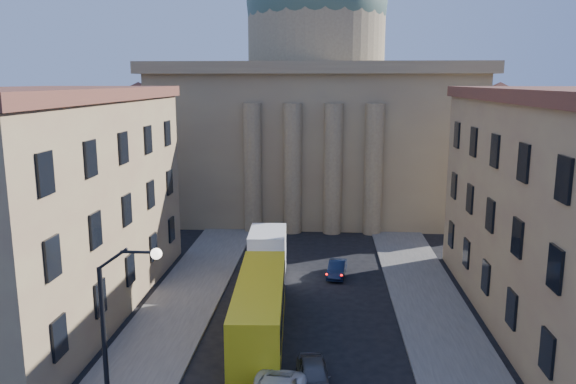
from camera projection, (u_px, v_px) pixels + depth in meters
The scene contains 9 objects.
sidewalk_left at pixel (158, 339), 33.23m from camera, with size 5.00×60.00×0.15m, color #524F4B.
sidewalk_right at pixel (450, 348), 32.11m from camera, with size 5.00×60.00×0.15m, color #524F4B.
church at pixel (315, 108), 67.04m from camera, with size 68.02×28.76×36.60m.
building_left at pixel (42, 202), 36.27m from camera, with size 11.60×26.60×14.70m.
street_lamp at pixel (117, 333), 22.32m from camera, with size 2.62×0.44×8.83m.
car_right_far at pixel (314, 376), 27.91m from camera, with size 1.63×4.06×1.38m, color #494A4E.
car_right_distant at pixel (337, 269), 44.10m from camera, with size 1.29×3.70×1.22m, color black.
city_bus at pixel (260, 307), 33.62m from camera, with size 3.40×12.25×3.42m.
box_truck at pixel (267, 259), 42.63m from camera, with size 2.99×7.00×3.78m.
Camera 1 is at (1.24, -12.30, 15.14)m, focal length 35.00 mm.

